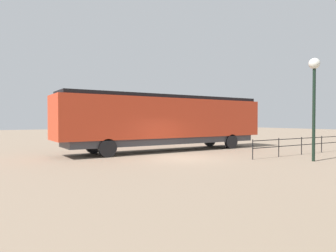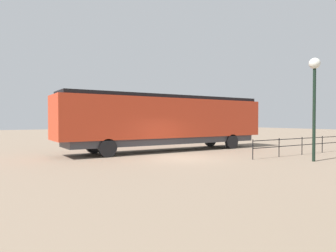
{
  "view_description": "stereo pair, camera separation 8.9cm",
  "coord_description": "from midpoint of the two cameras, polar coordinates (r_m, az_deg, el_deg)",
  "views": [
    {
      "loc": [
        14.26,
        -10.08,
        2.22
      ],
      "look_at": [
        -0.13,
        -0.87,
        1.87
      ],
      "focal_mm": 32.18,
      "sensor_mm": 36.0,
      "label": 1
    },
    {
      "loc": [
        14.31,
        -10.0,
        2.22
      ],
      "look_at": [
        -0.13,
        -0.87,
        1.87
      ],
      "focal_mm": 32.18,
      "sensor_mm": 36.0,
      "label": 2
    }
  ],
  "objects": [
    {
      "name": "ground_plane",
      "position": [
        17.6,
        2.48,
        -6.07
      ],
      "size": [
        120.0,
        120.0,
        0.0
      ],
      "primitive_type": "plane",
      "color": "#84705B"
    },
    {
      "name": "locomotive",
      "position": [
        21.81,
        1.01,
        1.18
      ],
      "size": [
        2.82,
        15.68,
        3.94
      ],
      "color": "red",
      "rests_on": "ground_plane"
    },
    {
      "name": "lamp_post",
      "position": [
        17.94,
        25.82,
        7.21
      ],
      "size": [
        0.58,
        0.58,
        5.51
      ],
      "color": "black",
      "rests_on": "ground_plane"
    },
    {
      "name": "platform_fence",
      "position": [
        21.96,
        25.49,
        -2.79
      ],
      "size": [
        0.05,
        11.35,
        1.13
      ],
      "color": "black",
      "rests_on": "ground_plane"
    }
  ]
}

